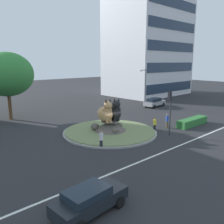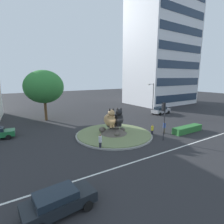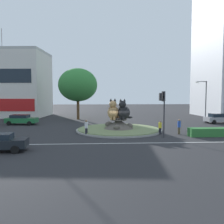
{
  "view_description": "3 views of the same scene",
  "coord_description": "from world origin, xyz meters",
  "px_view_note": "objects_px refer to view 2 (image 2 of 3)",
  "views": [
    {
      "loc": [
        -17.23,
        -19.77,
        8.01
      ],
      "look_at": [
        0.23,
        -0.11,
        2.41
      ],
      "focal_mm": 38.29,
      "sensor_mm": 36.0,
      "label": 1
    },
    {
      "loc": [
        -12.66,
        -19.88,
        8.06
      ],
      "look_at": [
        -0.17,
        0.25,
        3.3
      ],
      "focal_mm": 28.22,
      "sensor_mm": 36.0,
      "label": 2
    },
    {
      "loc": [
        -2.6,
        -29.46,
        4.54
      ],
      "look_at": [
        -0.84,
        -0.11,
        2.37
      ],
      "focal_mm": 38.1,
      "sensor_mm": 36.0,
      "label": 3
    }
  ],
  "objects_px": {
    "broadleaf_tree_behind_island": "(44,87)",
    "pedestrian_blue_shirt": "(164,127)",
    "cat_statue_black": "(118,118)",
    "traffic_light_mast": "(164,113)",
    "cat_statue_calico": "(110,119)",
    "hatchback_near_shophouse": "(59,201)",
    "office_tower": "(162,51)",
    "streetlight_arm": "(153,97)",
    "sedan_on_far_lane": "(161,110)",
    "pedestrian_white_shirt": "(100,141)",
    "pedestrian_yellow_shirt": "(152,130)"
  },
  "relations": [
    {
      "from": "cat_statue_black",
      "to": "broadleaf_tree_behind_island",
      "type": "relative_size",
      "value": 0.28
    },
    {
      "from": "office_tower",
      "to": "broadleaf_tree_behind_island",
      "type": "distance_m",
      "value": 36.36
    },
    {
      "from": "office_tower",
      "to": "pedestrian_white_shirt",
      "type": "bearing_deg",
      "value": -147.9
    },
    {
      "from": "pedestrian_white_shirt",
      "to": "sedan_on_far_lane",
      "type": "relative_size",
      "value": 0.36
    },
    {
      "from": "cat_statue_black",
      "to": "traffic_light_mast",
      "type": "bearing_deg",
      "value": 61.01
    },
    {
      "from": "office_tower",
      "to": "streetlight_arm",
      "type": "relative_size",
      "value": 4.7
    },
    {
      "from": "cat_statue_calico",
      "to": "office_tower",
      "type": "distance_m",
      "value": 37.2
    },
    {
      "from": "cat_statue_black",
      "to": "hatchback_near_shophouse",
      "type": "xyz_separation_m",
      "value": [
        -11.11,
        -10.2,
        -1.63
      ]
    },
    {
      "from": "cat_statue_calico",
      "to": "sedan_on_far_lane",
      "type": "xyz_separation_m",
      "value": [
        17.24,
        6.83,
        -1.6
      ]
    },
    {
      "from": "pedestrian_blue_shirt",
      "to": "office_tower",
      "type": "bearing_deg",
      "value": -53.71
    },
    {
      "from": "office_tower",
      "to": "sedan_on_far_lane",
      "type": "bearing_deg",
      "value": -137.24
    },
    {
      "from": "broadleaf_tree_behind_island",
      "to": "hatchback_near_shophouse",
      "type": "height_order",
      "value": "broadleaf_tree_behind_island"
    },
    {
      "from": "office_tower",
      "to": "streetlight_arm",
      "type": "height_order",
      "value": "office_tower"
    },
    {
      "from": "cat_statue_black",
      "to": "office_tower",
      "type": "height_order",
      "value": "office_tower"
    },
    {
      "from": "office_tower",
      "to": "traffic_light_mast",
      "type": "bearing_deg",
      "value": -137.76
    },
    {
      "from": "cat_statue_black",
      "to": "traffic_light_mast",
      "type": "height_order",
      "value": "traffic_light_mast"
    },
    {
      "from": "office_tower",
      "to": "sedan_on_far_lane",
      "type": "distance_m",
      "value": 22.51
    },
    {
      "from": "cat_statue_black",
      "to": "streetlight_arm",
      "type": "relative_size",
      "value": 0.39
    },
    {
      "from": "pedestrian_white_shirt",
      "to": "hatchback_near_shophouse",
      "type": "bearing_deg",
      "value": -110.19
    },
    {
      "from": "cat_statue_black",
      "to": "hatchback_near_shophouse",
      "type": "bearing_deg",
      "value": -23.55
    },
    {
      "from": "pedestrian_yellow_shirt",
      "to": "hatchback_near_shophouse",
      "type": "distance_m",
      "value": 16.77
    },
    {
      "from": "pedestrian_blue_shirt",
      "to": "pedestrian_yellow_shirt",
      "type": "distance_m",
      "value": 2.17
    },
    {
      "from": "office_tower",
      "to": "streetlight_arm",
      "type": "distance_m",
      "value": 21.75
    },
    {
      "from": "cat_statue_calico",
      "to": "pedestrian_white_shirt",
      "type": "height_order",
      "value": "cat_statue_calico"
    },
    {
      "from": "broadleaf_tree_behind_island",
      "to": "pedestrian_blue_shirt",
      "type": "distance_m",
      "value": 22.08
    },
    {
      "from": "pedestrian_blue_shirt",
      "to": "pedestrian_yellow_shirt",
      "type": "height_order",
      "value": "pedestrian_blue_shirt"
    },
    {
      "from": "pedestrian_blue_shirt",
      "to": "pedestrian_white_shirt",
      "type": "relative_size",
      "value": 1.0
    },
    {
      "from": "broadleaf_tree_behind_island",
      "to": "sedan_on_far_lane",
      "type": "height_order",
      "value": "broadleaf_tree_behind_island"
    },
    {
      "from": "cat_statue_calico",
      "to": "office_tower",
      "type": "height_order",
      "value": "office_tower"
    },
    {
      "from": "broadleaf_tree_behind_island",
      "to": "pedestrian_blue_shirt",
      "type": "relative_size",
      "value": 5.32
    },
    {
      "from": "pedestrian_yellow_shirt",
      "to": "pedestrian_blue_shirt",
      "type": "bearing_deg",
      "value": 108.89
    },
    {
      "from": "traffic_light_mast",
      "to": "pedestrian_yellow_shirt",
      "type": "relative_size",
      "value": 3.16
    },
    {
      "from": "pedestrian_blue_shirt",
      "to": "pedestrian_white_shirt",
      "type": "xyz_separation_m",
      "value": [
        -10.55,
        -0.16,
        -0.01
      ]
    },
    {
      "from": "traffic_light_mast",
      "to": "broadleaf_tree_behind_island",
      "type": "xyz_separation_m",
      "value": [
        -10.45,
        19.02,
        2.7
      ]
    },
    {
      "from": "broadleaf_tree_behind_island",
      "to": "pedestrian_blue_shirt",
      "type": "bearing_deg",
      "value": -53.06
    },
    {
      "from": "pedestrian_yellow_shirt",
      "to": "hatchback_near_shophouse",
      "type": "xyz_separation_m",
      "value": [
        -14.99,
        -7.51,
        -0.03
      ]
    },
    {
      "from": "traffic_light_mast",
      "to": "streetlight_arm",
      "type": "height_order",
      "value": "streetlight_arm"
    },
    {
      "from": "cat_statue_calico",
      "to": "pedestrian_white_shirt",
      "type": "distance_m",
      "value": 4.75
    },
    {
      "from": "office_tower",
      "to": "broadleaf_tree_behind_island",
      "type": "height_order",
      "value": "office_tower"
    },
    {
      "from": "broadleaf_tree_behind_island",
      "to": "pedestrian_blue_shirt",
      "type": "xyz_separation_m",
      "value": [
        12.87,
        -17.12,
        -5.35
      ]
    },
    {
      "from": "cat_statue_calico",
      "to": "broadleaf_tree_behind_island",
      "type": "relative_size",
      "value": 0.28
    },
    {
      "from": "pedestrian_yellow_shirt",
      "to": "hatchback_near_shophouse",
      "type": "height_order",
      "value": "pedestrian_yellow_shirt"
    },
    {
      "from": "cat_statue_calico",
      "to": "hatchback_near_shophouse",
      "type": "distance_m",
      "value": 14.33
    },
    {
      "from": "hatchback_near_shophouse",
      "to": "streetlight_arm",
      "type": "bearing_deg",
      "value": 30.73
    },
    {
      "from": "cat_statue_black",
      "to": "sedan_on_far_lane",
      "type": "height_order",
      "value": "cat_statue_black"
    },
    {
      "from": "traffic_light_mast",
      "to": "pedestrian_yellow_shirt",
      "type": "distance_m",
      "value": 3.48
    },
    {
      "from": "hatchback_near_shophouse",
      "to": "cat_statue_black",
      "type": "bearing_deg",
      "value": 37.89
    },
    {
      "from": "office_tower",
      "to": "broadleaf_tree_behind_island",
      "type": "bearing_deg",
      "value": -174.33
    },
    {
      "from": "streetlight_arm",
      "to": "pedestrian_yellow_shirt",
      "type": "height_order",
      "value": "streetlight_arm"
    },
    {
      "from": "cat_statue_calico",
      "to": "cat_statue_black",
      "type": "xyz_separation_m",
      "value": [
        1.3,
        -0.12,
        -0.01
      ]
    }
  ]
}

